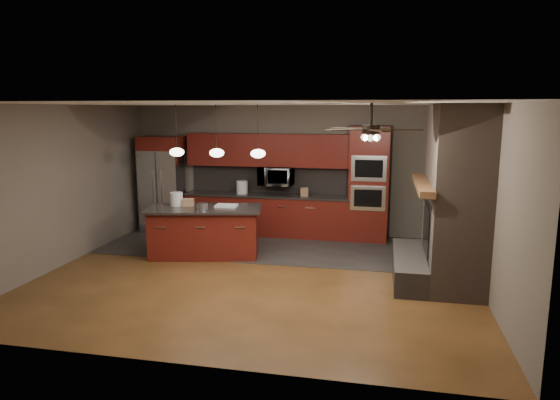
% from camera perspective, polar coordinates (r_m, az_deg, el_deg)
% --- Properties ---
extents(ground, '(7.00, 7.00, 0.00)m').
position_cam_1_polar(ground, '(8.37, -2.61, -8.61)').
color(ground, brown).
rests_on(ground, ground).
extents(ceiling, '(7.00, 6.00, 0.02)m').
position_cam_1_polar(ceiling, '(7.92, -2.77, 10.92)').
color(ceiling, white).
rests_on(ceiling, back_wall).
extents(back_wall, '(7.00, 0.02, 2.80)m').
position_cam_1_polar(back_wall, '(10.93, 1.24, 3.41)').
color(back_wall, '#645950').
rests_on(back_wall, ground).
extents(right_wall, '(0.02, 6.00, 2.80)m').
position_cam_1_polar(right_wall, '(7.93, 22.63, -0.03)').
color(right_wall, '#645950').
rests_on(right_wall, ground).
extents(left_wall, '(0.02, 6.00, 2.80)m').
position_cam_1_polar(left_wall, '(9.52, -23.56, 1.51)').
color(left_wall, '#645950').
rests_on(left_wall, ground).
extents(slate_tile_patch, '(7.00, 2.40, 0.01)m').
position_cam_1_polar(slate_tile_patch, '(10.05, -0.05, -5.33)').
color(slate_tile_patch, '#2D2B29').
rests_on(slate_tile_patch, ground).
extents(fireplace_column, '(1.30, 2.10, 2.80)m').
position_cam_1_polar(fireplace_column, '(8.26, 18.93, -0.13)').
color(fireplace_column, brown).
rests_on(fireplace_column, ground).
extents(back_cabinetry, '(3.59, 0.64, 2.20)m').
position_cam_1_polar(back_cabinetry, '(10.85, -1.48, 0.66)').
color(back_cabinetry, '#5E1411').
rests_on(back_cabinetry, ground).
extents(oven_tower, '(0.80, 0.63, 2.38)m').
position_cam_1_polar(oven_tower, '(10.48, 10.11, 1.80)').
color(oven_tower, '#5E1411').
rests_on(oven_tower, ground).
extents(microwave, '(0.73, 0.41, 0.50)m').
position_cam_1_polar(microwave, '(10.75, -0.45, 2.76)').
color(microwave, silver).
rests_on(microwave, back_cabinetry).
extents(refrigerator, '(0.92, 0.75, 2.13)m').
position_cam_1_polar(refrigerator, '(11.48, -13.16, 1.78)').
color(refrigerator, silver).
rests_on(refrigerator, ground).
extents(kitchen_island, '(2.27, 1.37, 0.92)m').
position_cam_1_polar(kitchen_island, '(9.44, -8.62, -3.59)').
color(kitchen_island, '#5E1411').
rests_on(kitchen_island, ground).
extents(white_bucket, '(0.26, 0.26, 0.25)m').
position_cam_1_polar(white_bucket, '(9.62, -11.74, 0.11)').
color(white_bucket, silver).
rests_on(white_bucket, kitchen_island).
extents(paint_can, '(0.19, 0.19, 0.13)m').
position_cam_1_polar(paint_can, '(9.13, -8.84, -0.74)').
color(paint_can, '#A6A6AB').
rests_on(paint_can, kitchen_island).
extents(paint_tray, '(0.42, 0.30, 0.04)m').
position_cam_1_polar(paint_tray, '(9.38, -6.13, -0.65)').
color(paint_tray, silver).
rests_on(paint_tray, kitchen_island).
extents(cardboard_box, '(0.24, 0.19, 0.13)m').
position_cam_1_polar(cardboard_box, '(9.56, -10.46, -0.27)').
color(cardboard_box, '#9E7651').
rests_on(cardboard_box, kitchen_island).
extents(counter_bucket, '(0.26, 0.26, 0.28)m').
position_cam_1_polar(counter_bucket, '(10.93, -4.36, 1.47)').
color(counter_bucket, silver).
rests_on(counter_bucket, back_cabinetry).
extents(counter_box, '(0.18, 0.15, 0.18)m').
position_cam_1_polar(counter_box, '(10.59, 2.80, 0.92)').
color(counter_box, '#956C4C').
rests_on(counter_box, back_cabinetry).
extents(pendant_left, '(0.26, 0.26, 0.92)m').
position_cam_1_polar(pendant_left, '(9.15, -11.71, 5.40)').
color(pendant_left, black).
rests_on(pendant_left, ceiling).
extents(pendant_center, '(0.26, 0.26, 0.92)m').
position_cam_1_polar(pendant_center, '(8.88, -7.24, 5.39)').
color(pendant_center, black).
rests_on(pendant_center, ceiling).
extents(pendant_right, '(0.26, 0.26, 0.92)m').
position_cam_1_polar(pendant_right, '(8.67, -2.53, 5.34)').
color(pendant_right, black).
rests_on(pendant_right, ceiling).
extents(ceiling_fan, '(1.27, 1.33, 0.41)m').
position_cam_1_polar(ceiling_fan, '(6.87, 10.34, 8.00)').
color(ceiling_fan, black).
rests_on(ceiling_fan, ceiling).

